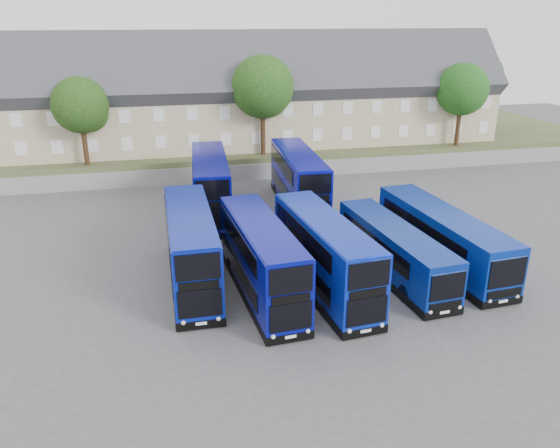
{
  "coord_description": "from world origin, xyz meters",
  "views": [
    {
      "loc": [
        -7.64,
        -24.72,
        14.36
      ],
      "look_at": [
        -0.66,
        6.35,
        2.2
      ],
      "focal_mm": 35.0,
      "sensor_mm": 36.0,
      "label": 1
    }
  ],
  "objects_px": {
    "dd_front_left": "(191,249)",
    "coach_east_a": "(394,252)",
    "dd_front_mid": "(261,261)",
    "tree_mid": "(264,89)",
    "tree_west": "(82,107)",
    "tree_far": "(479,79)",
    "tree_east": "(463,91)"
  },
  "relations": [
    {
      "from": "tree_east",
      "to": "tree_west",
      "type": "bearing_deg",
      "value": -180.0
    },
    {
      "from": "tree_west",
      "to": "tree_mid",
      "type": "distance_m",
      "value": 16.04
    },
    {
      "from": "tree_mid",
      "to": "dd_front_mid",
      "type": "bearing_deg",
      "value": -101.54
    },
    {
      "from": "coach_east_a",
      "to": "tree_far",
      "type": "bearing_deg",
      "value": 47.43
    },
    {
      "from": "dd_front_left",
      "to": "tree_east",
      "type": "distance_m",
      "value": 35.93
    },
    {
      "from": "tree_mid",
      "to": "tree_east",
      "type": "height_order",
      "value": "tree_mid"
    },
    {
      "from": "tree_west",
      "to": "tree_far",
      "type": "bearing_deg",
      "value": 9.46
    },
    {
      "from": "tree_west",
      "to": "tree_east",
      "type": "distance_m",
      "value": 36.0
    },
    {
      "from": "dd_front_mid",
      "to": "coach_east_a",
      "type": "bearing_deg",
      "value": 0.89
    },
    {
      "from": "tree_west",
      "to": "dd_front_left",
      "type": "bearing_deg",
      "value": -70.53
    },
    {
      "from": "dd_front_mid",
      "to": "tree_west",
      "type": "height_order",
      "value": "tree_west"
    },
    {
      "from": "tree_west",
      "to": "tree_far",
      "type": "height_order",
      "value": "tree_far"
    },
    {
      "from": "dd_front_mid",
      "to": "tree_east",
      "type": "xyz_separation_m",
      "value": [
        24.9,
        23.5,
        5.37
      ]
    },
    {
      "from": "tree_far",
      "to": "tree_mid",
      "type": "bearing_deg",
      "value": -165.96
    },
    {
      "from": "coach_east_a",
      "to": "tree_far",
      "type": "xyz_separation_m",
      "value": [
        22.87,
        29.77,
        6.28
      ]
    },
    {
      "from": "dd_front_mid",
      "to": "dd_front_left",
      "type": "bearing_deg",
      "value": 143.58
    },
    {
      "from": "dd_front_left",
      "to": "tree_far",
      "type": "relative_size",
      "value": 1.23
    },
    {
      "from": "tree_mid",
      "to": "tree_east",
      "type": "bearing_deg",
      "value": -1.43
    },
    {
      "from": "tree_west",
      "to": "tree_east",
      "type": "bearing_deg",
      "value": 0.0
    },
    {
      "from": "dd_front_left",
      "to": "tree_east",
      "type": "bearing_deg",
      "value": 36.61
    },
    {
      "from": "dd_front_mid",
      "to": "tree_far",
      "type": "xyz_separation_m",
      "value": [
        30.9,
        30.5,
        5.71
      ]
    },
    {
      "from": "dd_front_mid",
      "to": "tree_mid",
      "type": "bearing_deg",
      "value": 74.21
    },
    {
      "from": "dd_front_left",
      "to": "coach_east_a",
      "type": "distance_m",
      "value": 11.74
    },
    {
      "from": "tree_west",
      "to": "coach_east_a",
      "type": "bearing_deg",
      "value": -49.97
    },
    {
      "from": "coach_east_a",
      "to": "tree_mid",
      "type": "height_order",
      "value": "tree_mid"
    },
    {
      "from": "dd_front_left",
      "to": "coach_east_a",
      "type": "xyz_separation_m",
      "value": [
        11.62,
        -1.54,
        -0.63
      ]
    },
    {
      "from": "tree_far",
      "to": "dd_front_mid",
      "type": "bearing_deg",
      "value": -135.38
    },
    {
      "from": "tree_west",
      "to": "tree_far",
      "type": "relative_size",
      "value": 0.88
    },
    {
      "from": "dd_front_mid",
      "to": "tree_west",
      "type": "xyz_separation_m",
      "value": [
        -11.1,
        23.5,
        5.03
      ]
    },
    {
      "from": "coach_east_a",
      "to": "tree_east",
      "type": "bearing_deg",
      "value": 48.43
    },
    {
      "from": "tree_mid",
      "to": "tree_far",
      "type": "xyz_separation_m",
      "value": [
        26.0,
        6.5,
        -0.34
      ]
    },
    {
      "from": "dd_front_mid",
      "to": "tree_mid",
      "type": "distance_m",
      "value": 25.23
    }
  ]
}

